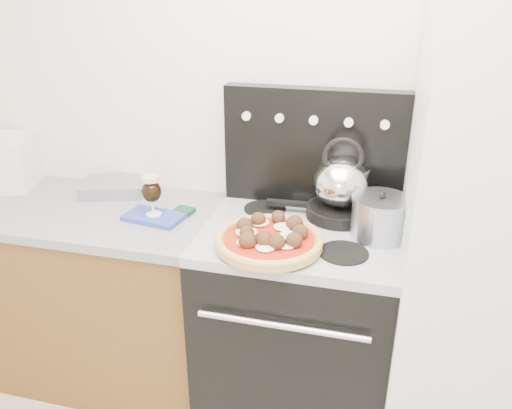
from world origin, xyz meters
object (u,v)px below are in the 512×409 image
(pizza, at_px, (269,238))
(tea_kettle, at_px, (341,179))
(stove_body, at_px, (297,328))
(pizza_pan, at_px, (269,246))
(stock_pot, at_px, (379,219))
(base_cabinet, at_px, (74,292))
(beer_glass, at_px, (152,195))
(skillet, at_px, (339,212))
(fridge, at_px, (495,247))
(oven_mitt, at_px, (154,217))

(pizza, distance_m, tea_kettle, 0.41)
(stove_body, distance_m, tea_kettle, 0.68)
(pizza_pan, distance_m, stock_pot, 0.43)
(base_cabinet, relative_size, beer_glass, 8.27)
(skillet, bearing_deg, pizza_pan, -124.53)
(pizza_pan, xyz_separation_m, tea_kettle, (0.22, 0.32, 0.16))
(base_cabinet, distance_m, fridge, 1.88)
(beer_glass, distance_m, skillet, 0.77)
(pizza, bearing_deg, tea_kettle, 55.47)
(stove_body, bearing_deg, stock_pot, 2.36)
(beer_glass, relative_size, pizza_pan, 0.49)
(pizza, xyz_separation_m, skillet, (0.22, 0.32, -0.02))
(fridge, bearing_deg, beer_glass, 179.71)
(tea_kettle, bearing_deg, fridge, -18.24)
(pizza_pan, bearing_deg, beer_glass, 163.66)
(beer_glass, bearing_deg, base_cabinet, 174.91)
(fridge, height_order, oven_mitt, fridge)
(oven_mitt, xyz_separation_m, beer_glass, (0.00, 0.00, 0.10))
(base_cabinet, bearing_deg, stove_body, -1.30)
(beer_glass, relative_size, tea_kettle, 0.72)
(oven_mitt, bearing_deg, pizza, -16.34)
(pizza_pan, bearing_deg, pizza, 0.00)
(base_cabinet, distance_m, pizza, 1.16)
(pizza_pan, height_order, pizza, pizza)
(base_cabinet, distance_m, tea_kettle, 1.41)
(base_cabinet, distance_m, pizza_pan, 1.15)
(base_cabinet, height_order, pizza_pan, pizza_pan)
(base_cabinet, bearing_deg, fridge, -1.59)
(pizza, distance_m, stock_pot, 0.43)
(fridge, bearing_deg, pizza, -169.36)
(oven_mitt, bearing_deg, skillet, 12.65)
(pizza, relative_size, tea_kettle, 1.60)
(pizza, bearing_deg, fridge, 10.64)
(stove_body, height_order, tea_kettle, tea_kettle)
(pizza_pan, distance_m, pizza, 0.03)
(fridge, distance_m, tea_kettle, 0.61)
(pizza, bearing_deg, base_cabinet, 168.96)
(fridge, relative_size, beer_glass, 10.84)
(stove_body, bearing_deg, pizza, -117.27)
(base_cabinet, xyz_separation_m, pizza, (1.02, -0.20, 0.53))
(beer_glass, distance_m, tea_kettle, 0.77)
(tea_kettle, bearing_deg, beer_glass, -168.44)
(pizza, bearing_deg, oven_mitt, 163.66)
(base_cabinet, distance_m, stock_pot, 1.51)
(stove_body, bearing_deg, skillet, 48.41)
(base_cabinet, bearing_deg, skillet, 5.76)
(oven_mitt, distance_m, beer_glass, 0.10)
(pizza, xyz_separation_m, stock_pot, (0.38, 0.19, 0.04))
(base_cabinet, distance_m, beer_glass, 0.76)
(fridge, relative_size, pizza_pan, 5.36)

